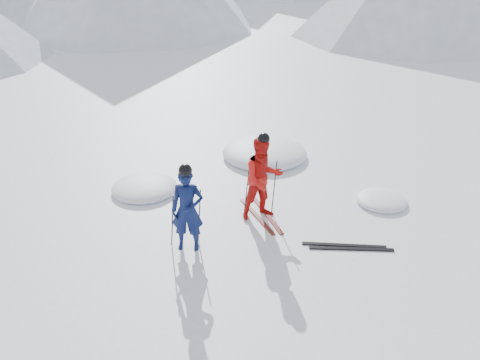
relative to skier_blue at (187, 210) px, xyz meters
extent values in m
plane|color=white|center=(2.84, 0.17, -0.88)|extent=(160.00, 160.00, 0.00)
imported|color=#0B1543|center=(0.00, 0.00, 0.00)|extent=(0.72, 0.56, 1.75)
imported|color=red|center=(1.72, 0.96, 0.07)|extent=(1.04, 0.87, 1.89)
cylinder|color=black|center=(-0.30, 0.15, -0.29)|extent=(0.12, 0.08, 1.17)
cylinder|color=black|center=(0.25, 0.25, -0.29)|extent=(0.12, 0.07, 1.17)
cylinder|color=black|center=(1.42, 1.21, -0.25)|extent=(0.12, 0.10, 1.26)
cylinder|color=black|center=(2.02, 1.11, -0.25)|extent=(0.12, 0.09, 1.26)
cube|color=black|center=(1.60, 0.96, -0.86)|extent=(0.46, 1.68, 0.03)
cube|color=black|center=(1.84, 0.96, -0.86)|extent=(0.35, 1.69, 0.03)
cube|color=black|center=(3.11, -0.50, -0.86)|extent=(1.66, 0.53, 0.03)
cube|color=black|center=(3.21, -0.65, -0.86)|extent=(1.68, 0.48, 0.03)
ellipsoid|color=white|center=(-0.86, 2.69, -0.88)|extent=(1.62, 1.62, 0.36)
ellipsoid|color=white|center=(4.64, 1.08, -0.88)|extent=(1.19, 1.19, 0.26)
ellipsoid|color=white|center=(2.52, 4.21, -0.88)|extent=(2.40, 2.40, 0.53)
camera|label=1|loc=(-0.52, -8.66, 4.94)|focal=38.00mm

